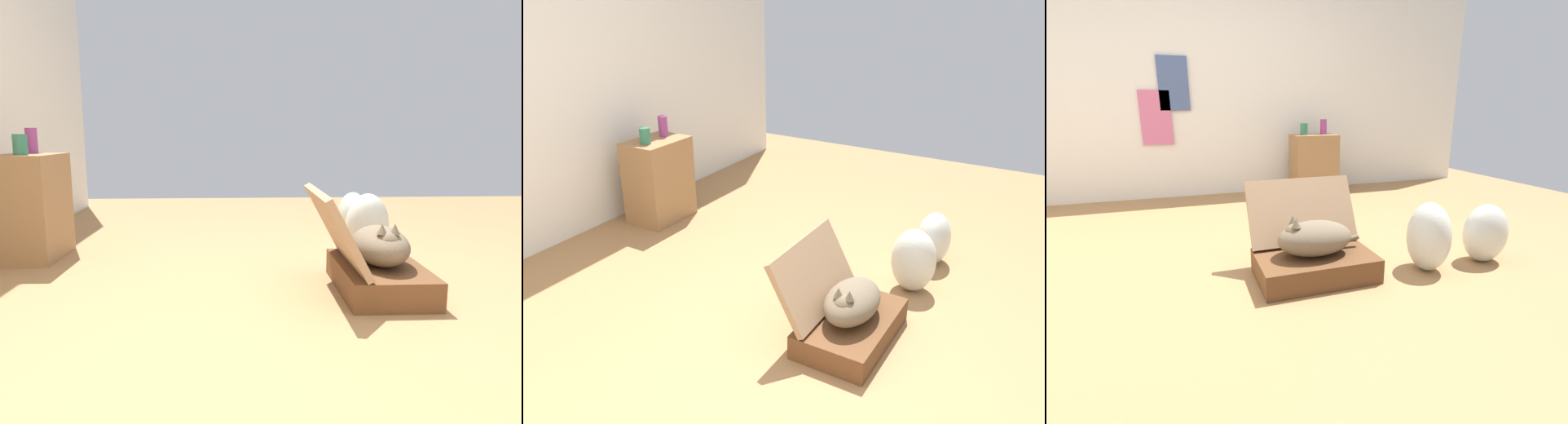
% 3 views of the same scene
% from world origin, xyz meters
% --- Properties ---
extents(ground_plane, '(7.68, 7.68, 0.00)m').
position_xyz_m(ground_plane, '(0.00, 0.00, 0.00)').
color(ground_plane, '#9E7247').
rests_on(ground_plane, ground).
extents(wall_back, '(6.40, 0.15, 2.60)m').
position_xyz_m(wall_back, '(-0.00, 2.26, 1.30)').
color(wall_back, silver).
rests_on(wall_back, ground).
extents(suitcase_base, '(0.68, 0.43, 0.14)m').
position_xyz_m(suitcase_base, '(0.24, -0.23, 0.07)').
color(suitcase_base, brown).
rests_on(suitcase_base, ground).
extents(suitcase_lid, '(0.68, 0.24, 0.39)m').
position_xyz_m(suitcase_lid, '(0.24, 0.01, 0.34)').
color(suitcase_lid, '#9B7756').
rests_on(suitcase_lid, suitcase_base).
extents(cat, '(0.52, 0.28, 0.24)m').
position_xyz_m(cat, '(0.23, -0.23, 0.25)').
color(cat, brown).
rests_on(cat, suitcase_base).
extents(plastic_bag_white, '(0.25, 0.28, 0.42)m').
position_xyz_m(plastic_bag_white, '(0.93, -0.35, 0.21)').
color(plastic_bag_white, silver).
rests_on(plastic_bag_white, ground).
extents(plastic_bag_clear, '(0.30, 0.23, 0.38)m').
position_xyz_m(plastic_bag_clear, '(1.36, -0.36, 0.19)').
color(plastic_bag_clear, silver).
rests_on(plastic_bag_clear, ground).
extents(side_table, '(0.49, 0.36, 0.68)m').
position_xyz_m(side_table, '(0.99, 1.85, 0.34)').
color(side_table, olive).
rests_on(side_table, ground).
extents(vase_tall, '(0.08, 0.08, 0.13)m').
position_xyz_m(vase_tall, '(0.86, 1.84, 0.75)').
color(vase_tall, '#2D7051').
rests_on(vase_tall, side_table).
extents(vase_short, '(0.08, 0.08, 0.17)m').
position_xyz_m(vase_short, '(1.11, 1.87, 0.77)').
color(vase_short, '#8C387A').
rests_on(vase_short, side_table).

